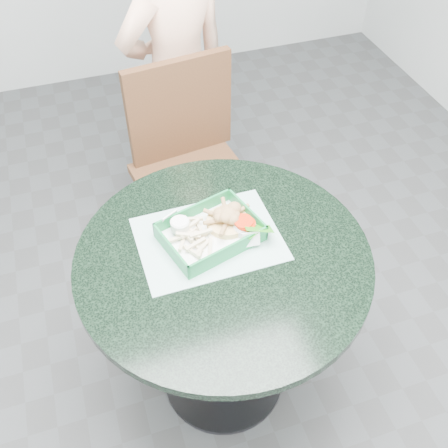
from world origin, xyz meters
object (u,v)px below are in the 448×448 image
object	(u,v)px
diner_person	(178,79)
food_basket	(211,239)
crab_sandwich	(231,225)
sauce_ramekin	(183,223)
dining_chair	(189,156)
cafe_table	(223,292)

from	to	relation	value
diner_person	food_basket	size ratio (longest dim) A/B	5.18
diner_person	crab_sandwich	bearing A→B (deg)	66.69
crab_sandwich	sauce_ramekin	xyz separation A→B (m)	(-0.14, 0.05, -0.00)
crab_sandwich	sauce_ramekin	size ratio (longest dim) A/B	2.24
dining_chair	crab_sandwich	world-z (taller)	dining_chair
cafe_table	sauce_ramekin	distance (m)	0.27
food_basket	crab_sandwich	world-z (taller)	crab_sandwich
crab_sandwich	food_basket	bearing A→B (deg)	-172.89
diner_person	sauce_ramekin	size ratio (longest dim) A/B	24.97
sauce_ramekin	cafe_table	bearing A→B (deg)	-57.19
dining_chair	sauce_ramekin	xyz separation A→B (m)	(-0.19, -0.63, 0.27)
dining_chair	crab_sandwich	size ratio (longest dim) A/B	7.01
cafe_table	food_basket	size ratio (longest dim) A/B	3.17
diner_person	sauce_ramekin	bearing A→B (deg)	57.99
sauce_ramekin	food_basket	bearing A→B (deg)	-41.44
crab_sandwich	sauce_ramekin	world-z (taller)	crab_sandwich
cafe_table	dining_chair	world-z (taller)	dining_chair
diner_person	cafe_table	bearing A→B (deg)	64.26
diner_person	sauce_ramekin	distance (m)	0.95
dining_chair	food_basket	size ratio (longest dim) A/B	3.26
cafe_table	crab_sandwich	distance (m)	0.24
cafe_table	sauce_ramekin	xyz separation A→B (m)	(-0.09, 0.14, 0.22)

